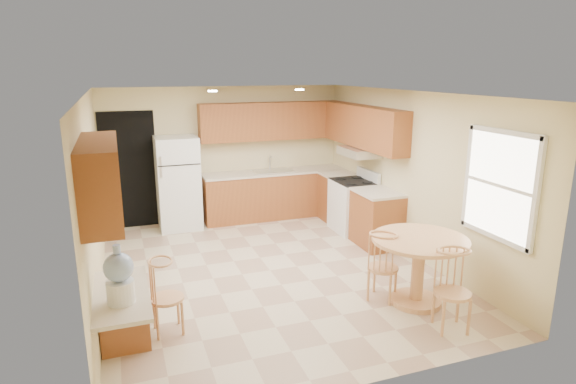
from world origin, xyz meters
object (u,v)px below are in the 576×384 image
object	(u,v)px
stove	(353,205)
chair_table_a	(387,262)
refrigerator	(178,183)
chair_desk	(167,292)
water_crock	(119,277)
dining_table	(419,261)
chair_table_b	(459,286)

from	to	relation	value
stove	chair_table_a	world-z (taller)	stove
refrigerator	chair_desk	xyz separation A→B (m)	(-0.60, -3.68, -0.32)
refrigerator	water_crock	distance (m)	4.43
stove	dining_table	distance (m)	2.78
dining_table	chair_desk	xyz separation A→B (m)	(-2.95, 0.27, -0.05)
chair_table_a	water_crock	bearing A→B (deg)	-124.93
chair_table_b	water_crock	world-z (taller)	water_crock
dining_table	chair_table_b	world-z (taller)	chair_table_b
chair_table_b	chair_desk	world-z (taller)	chair_table_b
dining_table	water_crock	size ratio (longest dim) A/B	2.09
stove	dining_table	size ratio (longest dim) A/B	0.95
stove	chair_table_a	bearing A→B (deg)	-108.62
stove	chair_table_b	bearing A→B (deg)	-98.61
stove	refrigerator	bearing A→B (deg)	157.01
stove	chair_table_b	xyz separation A→B (m)	(-0.52, -3.47, 0.08)
stove	dining_table	xyz separation A→B (m)	(-0.52, -2.73, 0.09)
chair_table_b	water_crock	size ratio (longest dim) A/B	1.66
stove	water_crock	bearing A→B (deg)	-141.91
chair_desk	water_crock	distance (m)	0.92
refrigerator	stove	world-z (taller)	refrigerator
refrigerator	water_crock	bearing A→B (deg)	-103.73
dining_table	chair_table_a	size ratio (longest dim) A/B	1.32
chair_table_a	water_crock	size ratio (longest dim) A/B	1.58
chair_table_a	chair_desk	bearing A→B (deg)	-136.72
refrigerator	dining_table	size ratio (longest dim) A/B	1.44
refrigerator	water_crock	size ratio (longest dim) A/B	3.02
dining_table	chair_desk	distance (m)	2.96
chair_table_b	dining_table	bearing A→B (deg)	-74.46
water_crock	chair_table_a	bearing A→B (deg)	9.50
dining_table	chair_table_a	distance (m)	0.38
refrigerator	stove	distance (m)	3.14
stove	dining_table	bearing A→B (deg)	-100.88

